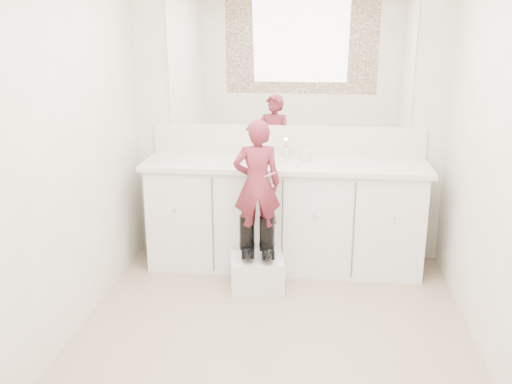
# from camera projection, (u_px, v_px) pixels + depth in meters

# --- Properties ---
(floor) EXTENTS (3.00, 3.00, 0.00)m
(floor) POSITION_uv_depth(u_px,v_px,m) (272.00, 341.00, 3.66)
(floor) COLOR #90725E
(floor) RESTS_ON ground
(wall_back) EXTENTS (2.60, 0.00, 2.60)m
(wall_back) POSITION_uv_depth(u_px,v_px,m) (288.00, 118.00, 4.75)
(wall_back) COLOR beige
(wall_back) RESTS_ON floor
(wall_front) EXTENTS (2.60, 0.00, 2.60)m
(wall_front) POSITION_uv_depth(u_px,v_px,m) (236.00, 263.00, 1.89)
(wall_front) COLOR beige
(wall_front) RESTS_ON floor
(wall_left) EXTENTS (0.00, 3.00, 3.00)m
(wall_left) POSITION_uv_depth(u_px,v_px,m) (60.00, 154.00, 3.46)
(wall_left) COLOR beige
(wall_left) RESTS_ON floor
(wall_right) EXTENTS (0.00, 3.00, 3.00)m
(wall_right) POSITION_uv_depth(u_px,v_px,m) (505.00, 165.00, 3.18)
(wall_right) COLOR beige
(wall_right) RESTS_ON floor
(vanity_cabinet) EXTENTS (2.20, 0.55, 0.85)m
(vanity_cabinet) POSITION_uv_depth(u_px,v_px,m) (284.00, 217.00, 4.71)
(vanity_cabinet) COLOR silver
(vanity_cabinet) RESTS_ON floor
(countertop) EXTENTS (2.28, 0.58, 0.04)m
(countertop) POSITION_uv_depth(u_px,v_px,m) (285.00, 165.00, 4.57)
(countertop) COLOR beige
(countertop) RESTS_ON vanity_cabinet
(backsplash) EXTENTS (2.28, 0.03, 0.25)m
(backsplash) POSITION_uv_depth(u_px,v_px,m) (287.00, 140.00, 4.79)
(backsplash) COLOR beige
(backsplash) RESTS_ON countertop
(mirror) EXTENTS (2.00, 0.02, 1.00)m
(mirror) POSITION_uv_depth(u_px,v_px,m) (289.00, 64.00, 4.61)
(mirror) COLOR white
(mirror) RESTS_ON wall_back
(dot_panel) EXTENTS (2.00, 0.01, 1.20)m
(dot_panel) POSITION_uv_depth(u_px,v_px,m) (235.00, 129.00, 1.77)
(dot_panel) COLOR #472819
(dot_panel) RESTS_ON wall_front
(faucet) EXTENTS (0.08, 0.08, 0.10)m
(faucet) POSITION_uv_depth(u_px,v_px,m) (286.00, 152.00, 4.71)
(faucet) COLOR silver
(faucet) RESTS_ON countertop
(cup) EXTENTS (0.12, 0.12, 0.10)m
(cup) POSITION_uv_depth(u_px,v_px,m) (306.00, 155.00, 4.60)
(cup) COLOR beige
(cup) RESTS_ON countertop
(soap_bottle) EXTENTS (0.11, 0.11, 0.18)m
(soap_bottle) POSITION_uv_depth(u_px,v_px,m) (246.00, 151.00, 4.54)
(soap_bottle) COLOR white
(soap_bottle) RESTS_ON countertop
(step_stool) EXTENTS (0.45, 0.39, 0.25)m
(step_stool) POSITION_uv_depth(u_px,v_px,m) (257.00, 273.00, 4.36)
(step_stool) COLOR silver
(step_stool) RESTS_ON floor
(boot_left) EXTENTS (0.16, 0.24, 0.33)m
(boot_left) POSITION_uv_depth(u_px,v_px,m) (247.00, 237.00, 4.29)
(boot_left) COLOR black
(boot_left) RESTS_ON step_stool
(boot_right) EXTENTS (0.16, 0.24, 0.33)m
(boot_right) POSITION_uv_depth(u_px,v_px,m) (267.00, 238.00, 4.27)
(boot_right) COLOR black
(boot_right) RESTS_ON step_stool
(toddler) EXTENTS (0.38, 0.29, 0.96)m
(toddler) POSITION_uv_depth(u_px,v_px,m) (257.00, 184.00, 4.16)
(toddler) COLOR #B1364D
(toddler) RESTS_ON step_stool
(toothbrush) EXTENTS (0.14, 0.04, 0.06)m
(toothbrush) POSITION_uv_depth(u_px,v_px,m) (266.00, 176.00, 4.11)
(toothbrush) COLOR #F55FBC
(toothbrush) RESTS_ON toddler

